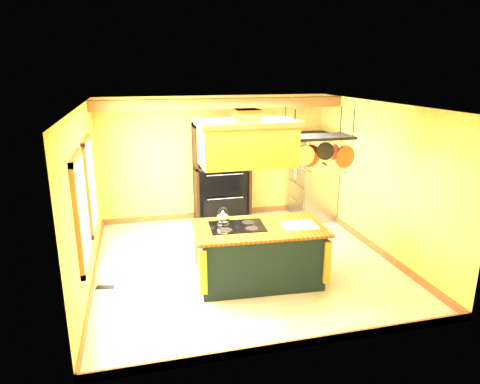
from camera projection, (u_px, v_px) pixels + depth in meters
name	position (u px, v px, depth m)	size (l,w,h in m)	color
floor	(243.00, 262.00, 7.47)	(5.00, 5.00, 0.00)	beige
ceiling	(244.00, 105.00, 6.72)	(5.00, 5.00, 0.00)	white
wall_back	(215.00, 158.00, 9.43)	(5.00, 0.02, 2.70)	#E8C955
wall_front	(299.00, 246.00, 4.77)	(5.00, 0.02, 2.70)	#E8C955
wall_left	(85.00, 198.00, 6.52)	(0.02, 5.00, 2.70)	#E8C955
wall_right	(378.00, 178.00, 7.68)	(0.02, 5.00, 2.70)	#E8C955
ceiling_beam	(222.00, 104.00, 8.34)	(5.00, 0.15, 0.20)	olive
window_near	(82.00, 211.00, 5.77)	(0.06, 1.06, 1.56)	olive
window_far	(91.00, 185.00, 7.07)	(0.06, 1.06, 1.56)	olive
kitchen_island	(259.00, 254.00, 6.67)	(2.07, 1.24, 1.11)	black
range_hood	(247.00, 141.00, 6.13)	(1.43, 0.81, 0.80)	gold
pot_rack	(319.00, 145.00, 6.42)	(1.12, 0.51, 0.91)	black
refrigerator	(313.00, 178.00, 9.48)	(0.80, 0.95, 1.85)	#969A9E
hutch	(222.00, 183.00, 9.37)	(1.21, 0.55, 2.15)	black
floor_register	(105.00, 287.00, 6.59)	(0.28, 0.12, 0.01)	black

